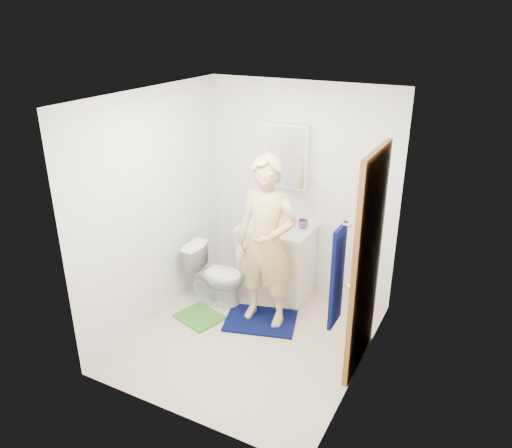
{
  "coord_description": "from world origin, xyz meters",
  "views": [
    {
      "loc": [
        1.98,
        -3.69,
        3.04
      ],
      "look_at": [
        -0.07,
        0.25,
        1.14
      ],
      "focal_mm": 35.0,
      "sensor_mm": 36.0,
      "label": 1
    }
  ],
  "objects_px": {
    "towel": "(337,277)",
    "toothbrush_cup": "(303,224)",
    "man": "(266,242)",
    "soap_dispenser": "(263,216)",
    "vanity_cabinet": "(277,262)",
    "medicine_cabinet": "(287,156)",
    "toilet": "(216,275)"
  },
  "relations": [
    {
      "from": "toothbrush_cup",
      "to": "man",
      "type": "height_order",
      "value": "man"
    },
    {
      "from": "vanity_cabinet",
      "to": "toothbrush_cup",
      "type": "bearing_deg",
      "value": 17.89
    },
    {
      "from": "soap_dispenser",
      "to": "man",
      "type": "height_order",
      "value": "man"
    },
    {
      "from": "toothbrush_cup",
      "to": "toilet",
      "type": "bearing_deg",
      "value": -144.35
    },
    {
      "from": "vanity_cabinet",
      "to": "toothbrush_cup",
      "type": "height_order",
      "value": "toothbrush_cup"
    },
    {
      "from": "medicine_cabinet",
      "to": "towel",
      "type": "bearing_deg",
      "value": -55.39
    },
    {
      "from": "towel",
      "to": "toilet",
      "type": "relative_size",
      "value": 1.18
    },
    {
      "from": "toilet",
      "to": "soap_dispenser",
      "type": "bearing_deg",
      "value": -41.74
    },
    {
      "from": "towel",
      "to": "soap_dispenser",
      "type": "height_order",
      "value": "towel"
    },
    {
      "from": "medicine_cabinet",
      "to": "soap_dispenser",
      "type": "xyz_separation_m",
      "value": [
        -0.15,
        -0.26,
        -0.65
      ]
    },
    {
      "from": "vanity_cabinet",
      "to": "medicine_cabinet",
      "type": "relative_size",
      "value": 1.14
    },
    {
      "from": "soap_dispenser",
      "to": "man",
      "type": "xyz_separation_m",
      "value": [
        0.3,
        -0.53,
        -0.03
      ]
    },
    {
      "from": "medicine_cabinet",
      "to": "soap_dispenser",
      "type": "bearing_deg",
      "value": -120.4
    },
    {
      "from": "towel",
      "to": "soap_dispenser",
      "type": "distance_m",
      "value": 1.99
    },
    {
      "from": "vanity_cabinet",
      "to": "toilet",
      "type": "xyz_separation_m",
      "value": [
        -0.52,
        -0.48,
        -0.06
      ]
    },
    {
      "from": "toilet",
      "to": "soap_dispenser",
      "type": "height_order",
      "value": "soap_dispenser"
    },
    {
      "from": "vanity_cabinet",
      "to": "towel",
      "type": "height_order",
      "value": "towel"
    },
    {
      "from": "medicine_cabinet",
      "to": "towel",
      "type": "relative_size",
      "value": 0.87
    },
    {
      "from": "towel",
      "to": "man",
      "type": "bearing_deg",
      "value": 138.35
    },
    {
      "from": "medicine_cabinet",
      "to": "man",
      "type": "distance_m",
      "value": 1.05
    },
    {
      "from": "towel",
      "to": "man",
      "type": "xyz_separation_m",
      "value": [
        -1.03,
        0.92,
        -0.33
      ]
    },
    {
      "from": "vanity_cabinet",
      "to": "soap_dispenser",
      "type": "xyz_separation_m",
      "value": [
        -0.15,
        -0.04,
        0.55
      ]
    },
    {
      "from": "medicine_cabinet",
      "to": "man",
      "type": "relative_size",
      "value": 0.39
    },
    {
      "from": "towel",
      "to": "toothbrush_cup",
      "type": "distance_m",
      "value": 1.85
    },
    {
      "from": "vanity_cabinet",
      "to": "man",
      "type": "height_order",
      "value": "man"
    },
    {
      "from": "man",
      "to": "soap_dispenser",
      "type": "bearing_deg",
      "value": 118.17
    },
    {
      "from": "medicine_cabinet",
      "to": "toothbrush_cup",
      "type": "relative_size",
      "value": 6.09
    },
    {
      "from": "soap_dispenser",
      "to": "man",
      "type": "bearing_deg",
      "value": -60.45
    },
    {
      "from": "medicine_cabinet",
      "to": "toilet",
      "type": "bearing_deg",
      "value": -126.49
    },
    {
      "from": "medicine_cabinet",
      "to": "toilet",
      "type": "xyz_separation_m",
      "value": [
        -0.52,
        -0.71,
        -1.26
      ]
    },
    {
      "from": "soap_dispenser",
      "to": "man",
      "type": "relative_size",
      "value": 0.11
    },
    {
      "from": "medicine_cabinet",
      "to": "toothbrush_cup",
      "type": "height_order",
      "value": "medicine_cabinet"
    }
  ]
}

